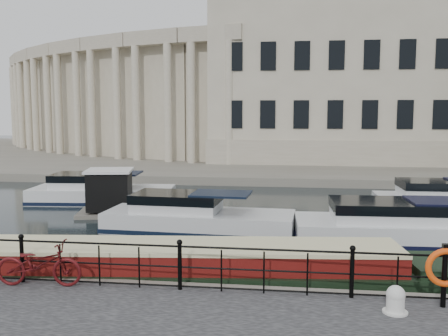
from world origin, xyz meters
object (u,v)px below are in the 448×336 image
at_px(harbour_hut, 110,194).
at_px(narrowboat, 167,274).
at_px(mooring_bollard, 396,300).
at_px(bicycle, 39,264).
at_px(life_ring_post, 446,269).

bearing_deg(harbour_hut, narrowboat, -73.03).
relative_size(mooring_bollard, narrowboat, 0.04).
height_order(bicycle, harbour_hut, harbour_hut).
bearing_deg(harbour_hut, life_ring_post, -55.46).
relative_size(bicycle, harbour_hut, 0.65).
relative_size(life_ring_post, harbour_hut, 0.43).
relative_size(bicycle, narrowboat, 0.13).
xyz_separation_m(life_ring_post, narrowboat, (-6.63, 1.97, -1.06)).
distance_m(bicycle, mooring_bollard, 8.28).
relative_size(life_ring_post, narrowboat, 0.09).
distance_m(life_ring_post, narrowboat, 6.99).
bearing_deg(mooring_bollard, life_ring_post, 20.08).
relative_size(mooring_bollard, harbour_hut, 0.18).
height_order(mooring_bollard, life_ring_post, life_ring_post).
distance_m(mooring_bollard, harbour_hut, 15.64).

